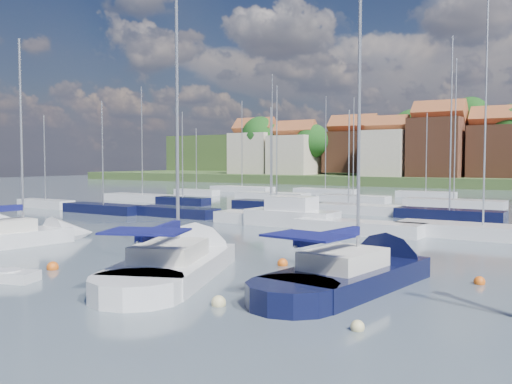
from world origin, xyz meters
The scene contains 11 objects.
ground centered at (0.00, 40.00, 0.00)m, with size 260.00×260.00×0.00m, color #404E57.
sailboat_left centered at (-13.94, 3.73, 0.37)m, with size 3.45×9.69×13.00m.
sailboat_centre centered at (-1.07, 2.63, 0.35)m, with size 8.23×13.46×17.76m.
sailboat_navy centered at (6.97, 4.71, 0.35)m, with size 4.60×12.57×16.98m.
tender centered at (-5.61, -3.41, 0.21)m, with size 2.73×1.86×0.54m.
buoy_c centered at (-6.06, -0.83, 0.00)m, with size 0.54×0.54×0.54m, color #D85914.
buoy_d centered at (4.11, -1.89, 0.00)m, with size 0.51×0.51×0.51m, color beige.
buoy_e centered at (2.24, 5.68, 0.00)m, with size 0.50×0.50×0.50m, color #D85914.
buoy_f centered at (9.22, -1.95, 0.00)m, with size 0.42×0.42×0.42m, color beige.
buoy_g centered at (10.90, 6.50, 0.00)m, with size 0.45×0.45×0.45m, color #D85914.
marina_field centered at (1.91, 35.15, 0.43)m, with size 79.62×41.41×15.93m.
Camera 1 is at (15.63, -17.36, 5.00)m, focal length 40.00 mm.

